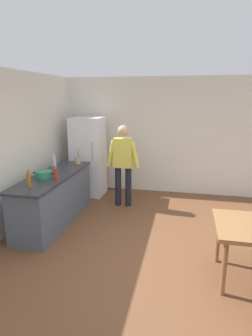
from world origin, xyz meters
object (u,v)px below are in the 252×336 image
Objects in this scene: utensil_jar at (78,160)px; bottle_water_clear at (54,162)px; refrigerator at (88,157)px; bottle_sauce_red at (55,174)px; cooking_pot at (44,174)px; bottle_oil_amber at (29,180)px; person at (123,161)px.

bottle_water_clear is (-0.31, -0.43, 0.05)m from utensil_jar.
refrigerator reaches higher than utensil_jar.
bottle_water_clear is (-0.36, 0.71, 0.03)m from bottle_sauce_red.
cooking_pot is 1.10m from utensil_jar.
cooking_pot is 0.25m from bottle_sauce_red.
utensil_jar is at bearing 83.98° from bottle_oil_amber.
bottle_sauce_red is (0.24, -0.06, 0.04)m from cooking_pot.
person reaches higher than utensil_jar.
cooking_pot is at bearing 92.52° from bottle_oil_amber.
bottle_sauce_red is 0.51m from bottle_oil_amber.
utensil_jar is (0.19, 1.08, 0.02)m from cooking_pot.
utensil_jar is 1.61m from bottle_oil_amber.
person is 1.68m from cooking_pot.
bottle_oil_amber is (0.14, -1.16, -0.01)m from bottle_water_clear.
utensil_jar is at bearing -87.55° from refrigerator.
bottle_sauce_red is at bearing -87.55° from refrigerator.
utensil_jar is 0.53m from bottle_water_clear.
utensil_jar is (0.03, -0.73, 0.08)m from refrigerator.
utensil_jar is 1.07× the size of bottle_water_clear.
bottle_water_clear is at bearing 100.20° from cooking_pot.
person is 2.08m from bottle_oil_amber.
bottle_water_clear is 1.07× the size of bottle_oil_amber.
person is at bearing 58.56° from bottle_oil_amber.
bottle_oil_amber is at bearing -87.48° from cooking_pot.
utensil_jar is 1.33× the size of bottle_sauce_red.
refrigerator is at bearing 76.73° from bottle_water_clear.
cooking_pot is (-0.16, -1.81, 0.06)m from refrigerator.
bottle_sauce_red is 0.80× the size of bottle_water_clear.
bottle_water_clear is (-0.12, 0.64, 0.07)m from cooking_pot.
bottle_sauce_red is (0.05, -1.14, 0.02)m from utensil_jar.
refrigerator is 6.43× the size of bottle_oil_amber.
refrigerator is at bearing 84.97° from cooking_pot.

